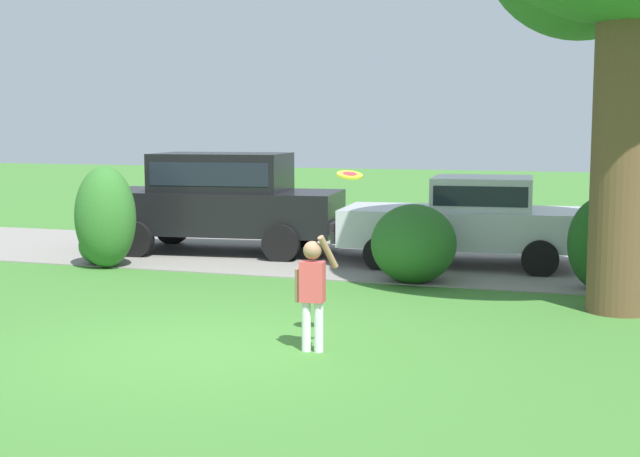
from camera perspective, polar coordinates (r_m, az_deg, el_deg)
The scene contains 9 objects.
ground_plane at distance 9.75m, azimuth -7.44°, elevation -7.77°, with size 80.00×80.00×0.00m, color #3D752D.
driveway_strip at distance 15.85m, azimuth 3.03°, elevation -2.08°, with size 28.00×4.40×0.02m, color gray.
shrub_near_tree at distance 15.45m, azimuth -13.95°, elevation 0.42°, with size 1.20×1.13×1.75m.
shrub_centre_left at distance 13.56m, azimuth 6.16°, elevation -1.00°, with size 1.33×1.34×1.23m.
shrub_centre at distance 13.57m, azimuth 18.28°, elevation -1.29°, with size 1.20×0.91×1.40m.
parked_sedan at distance 15.41m, azimuth 9.77°, elevation 0.73°, with size 4.53×2.36×1.56m.
parked_suv at distance 16.82m, azimuth -6.43°, elevation 2.06°, with size 4.88×2.50×1.92m.
child_thrower at distance 9.36m, azimuth -0.49°, elevation -3.82°, with size 0.45×0.29×1.29m.
frisbee at distance 9.42m, azimuth 1.96°, elevation 3.53°, with size 0.29×0.28×0.11m.
Camera 1 is at (4.14, -8.48, 2.43)m, focal length 48.82 mm.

